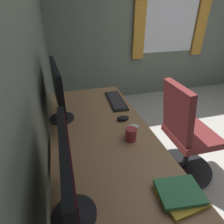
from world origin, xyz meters
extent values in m
cube|color=slate|center=(0.00, 1.98, 1.30)|extent=(4.78, 0.10, 2.60)
cube|color=slate|center=(2.14, 0.00, 1.30)|extent=(0.10, 4.45, 2.60)
cube|color=white|center=(2.08, -0.20, 1.33)|extent=(0.02, 0.97, 1.04)
cube|color=gold|center=(2.05, -0.81, 1.33)|extent=(0.05, 0.20, 1.20)
cube|color=gold|center=(2.05, 0.41, 1.33)|extent=(0.05, 0.20, 1.20)
cube|color=#936D47|center=(-0.10, 1.54, 0.71)|extent=(1.90, 0.73, 0.03)
cylinder|color=silver|center=(0.79, 1.23, 0.35)|extent=(0.05, 0.05, 0.70)
cylinder|color=silver|center=(0.79, 1.85, 0.35)|extent=(0.05, 0.05, 0.70)
cube|color=#936D47|center=(-0.09, 1.57, 0.35)|extent=(0.40, 0.50, 0.69)
cube|color=silver|center=(-0.09, 1.32, 0.35)|extent=(0.37, 0.01, 0.61)
cylinder|color=black|center=(0.28, 1.81, 0.74)|extent=(0.20, 0.20, 0.01)
cylinder|color=black|center=(0.28, 1.81, 0.79)|extent=(0.04, 0.04, 0.10)
cube|color=black|center=(0.28, 1.81, 1.01)|extent=(0.56, 0.07, 0.34)
cube|color=black|center=(0.27, 1.80, 1.01)|extent=(0.51, 0.05, 0.30)
cylinder|color=black|center=(-0.59, 1.80, 0.74)|extent=(0.20, 0.20, 0.01)
cylinder|color=black|center=(-0.59, 1.80, 0.79)|extent=(0.04, 0.04, 0.10)
cube|color=black|center=(-0.59, 1.80, 0.99)|extent=(0.52, 0.03, 0.31)
cube|color=#330F14|center=(-0.59, 1.78, 0.99)|extent=(0.48, 0.01, 0.27)
cube|color=black|center=(0.47, 1.29, 0.74)|extent=(0.43, 0.16, 0.02)
cube|color=#2D2D30|center=(0.47, 1.29, 0.75)|extent=(0.38, 0.13, 0.00)
ellipsoid|color=silver|center=(-0.03, 1.31, 0.75)|extent=(0.06, 0.10, 0.03)
ellipsoid|color=black|center=(0.12, 1.33, 0.75)|extent=(0.06, 0.10, 0.03)
cube|color=gold|center=(-0.65, 1.29, 0.74)|extent=(0.19, 0.22, 0.02)
cube|color=#3D8456|center=(-0.63, 1.30, 0.76)|extent=(0.19, 0.23, 0.02)
cylinder|color=#A53338|center=(-0.14, 1.36, 0.78)|extent=(0.08, 0.08, 0.09)
torus|color=#A53338|center=(-0.09, 1.36, 0.78)|extent=(0.06, 0.01, 0.06)
cube|color=maroon|center=(0.08, 0.63, 0.46)|extent=(0.45, 0.43, 0.07)
cube|color=maroon|center=(0.09, 0.84, 0.74)|extent=(0.40, 0.14, 0.50)
cylinder|color=black|center=(0.08, 0.63, 0.24)|extent=(0.05, 0.05, 0.37)
cylinder|color=black|center=(0.08, 0.63, 0.04)|extent=(0.56, 0.56, 0.03)
camera|label=1|loc=(-1.12, 1.78, 1.55)|focal=30.07mm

